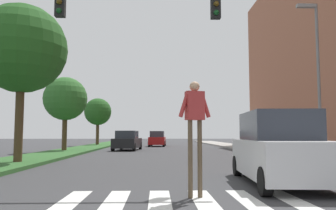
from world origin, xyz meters
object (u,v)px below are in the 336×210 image
sedan_midblock (127,141)px  tree_mid (22,49)px  street_lamp_right (316,66)px  pedestrian_performer (195,119)px  tree_distant (98,112)px  traffic_light_gantry (57,29)px  tree_far (65,99)px  suv_crossing (280,149)px  sedan_distant (157,139)px

sedan_midblock → tree_mid: bearing=-104.8°
street_lamp_right → sedan_midblock: 16.85m
tree_mid → pedestrian_performer: (6.88, -7.85, -3.48)m
tree_distant → tree_mid: bearing=-88.1°
traffic_light_gantry → street_lamp_right: 12.18m
tree_far → tree_distant: tree_far is taller
tree_far → suv_crossing: 19.80m
tree_mid → sedan_distant: 23.93m
pedestrian_performer → sedan_distant: (-0.75, 30.56, -0.88)m
tree_mid → traffic_light_gantry: size_ratio=0.85×
street_lamp_right → suv_crossing: size_ratio=1.59×
tree_far → suv_crossing: size_ratio=1.17×
tree_mid → street_lamp_right: (13.68, 0.64, -0.55)m
tree_distant → pedestrian_performer: bearing=-76.7°
tree_distant → suv_crossing: size_ratio=1.14×
tree_far → traffic_light_gantry: traffic_light_gantry is taller
tree_far → pedestrian_performer: (7.76, -18.58, -2.34)m
sedan_midblock → sedan_distant: size_ratio=1.10×
pedestrian_performer → sedan_distant: pedestrian_performer is taller
tree_mid → sedan_midblock: bearing=75.2°
street_lamp_right → sedan_distant: bearing=108.9°
tree_mid → sedan_midblock: tree_mid is taller
tree_distant → sedan_distant: size_ratio=1.29×
traffic_light_gantry → suv_crossing: traffic_light_gantry is taller
traffic_light_gantry → sedan_midblock: bearing=88.8°
tree_distant → suv_crossing: (10.26, -30.69, -3.01)m
tree_mid → pedestrian_performer: bearing=-48.8°
tree_distant → suv_crossing: tree_distant is taller
traffic_light_gantry → street_lamp_right: bearing=30.6°
pedestrian_performer → suv_crossing: pedestrian_performer is taller
tree_far → tree_distant: bearing=89.8°
tree_distant → sedan_midblock: bearing=-68.4°
tree_mid → tree_distant: 24.84m
tree_far → sedan_midblock: bearing=32.4°
tree_far → sedan_distant: size_ratio=1.32×
traffic_light_gantry → sedan_distant: 28.66m
street_lamp_right → sedan_distant: size_ratio=1.80×
tree_distant → traffic_light_gantry: 30.64m
tree_distant → tree_far: bearing=-90.2°
tree_distant → pedestrian_performer: size_ratio=2.17×
tree_distant → traffic_light_gantry: size_ratio=0.65×
suv_crossing → sedan_midblock: size_ratio=1.03×
suv_crossing → sedan_midblock: (-5.82, 19.47, -0.17)m
tree_mid → traffic_light_gantry: tree_mid is taller
sedan_midblock → sedan_distant: 9.48m
tree_far → street_lamp_right: 17.73m
tree_distant → suv_crossing: 32.50m
pedestrian_performer → street_lamp_right: bearing=51.3°
suv_crossing → sedan_distant: 28.80m
tree_mid → street_lamp_right: size_ratio=0.93×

